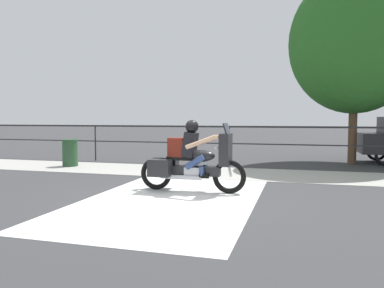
{
  "coord_description": "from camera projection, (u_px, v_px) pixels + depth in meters",
  "views": [
    {
      "loc": [
        2.26,
        -7.24,
        1.59
      ],
      "look_at": [
        -0.1,
        1.01,
        1.0
      ],
      "focal_mm": 35.0,
      "sensor_mm": 36.0,
      "label": 1
    }
  ],
  "objects": [
    {
      "name": "sidewalk_band",
      "position": [
        217.0,
        173.0,
        10.94
      ],
      "size": [
        44.0,
        2.4,
        0.01
      ],
      "primitive_type": "cube",
      "color": "#A8A59E",
      "rests_on": "ground"
    },
    {
      "name": "fence_railing",
      "position": [
        229.0,
        134.0,
        12.66
      ],
      "size": [
        36.0,
        0.05,
        1.34
      ],
      "color": "#232326",
      "rests_on": "ground"
    },
    {
      "name": "ground_plane",
      "position": [
        183.0,
        196.0,
        7.68
      ],
      "size": [
        120.0,
        120.0,
        0.0
      ],
      "primitive_type": "plane",
      "color": "#38383A"
    },
    {
      "name": "tree_behind_sign",
      "position": [
        355.0,
        42.0,
        12.79
      ],
      "size": [
        4.44,
        4.44,
        6.64
      ],
      "color": "brown",
      "rests_on": "ground"
    },
    {
      "name": "trash_bin",
      "position": [
        70.0,
        153.0,
        12.37
      ],
      "size": [
        0.52,
        0.52,
        0.9
      ],
      "color": "#284C2D",
      "rests_on": "ground"
    },
    {
      "name": "motorcycle",
      "position": [
        191.0,
        160.0,
        8.09
      ],
      "size": [
        2.37,
        0.76,
        1.56
      ],
      "rotation": [
        0.0,
        0.0,
        -0.06
      ],
      "color": "black",
      "rests_on": "ground"
    },
    {
      "name": "crosswalk_band",
      "position": [
        174.0,
        197.0,
        7.52
      ],
      "size": [
        3.27,
        6.0,
        0.01
      ],
      "primitive_type": "cube",
      "color": "silver",
      "rests_on": "ground"
    }
  ]
}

